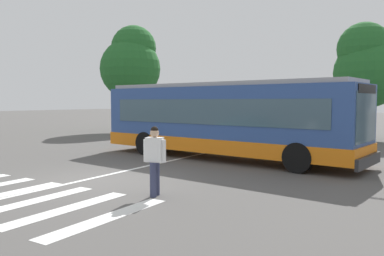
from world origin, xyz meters
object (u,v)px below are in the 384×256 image
object	(u,v)px
parked_car_white	(340,129)
background_tree_right	(368,66)
pedestrian_crossing_street	(155,157)
background_tree_left	(131,63)
parked_car_charcoal	(292,127)
city_transit_bus	(224,120)
parked_car_champagne	(249,126)

from	to	relation	value
parked_car_white	background_tree_right	xyz separation A→B (m)	(0.99, 2.55, 3.71)
background_tree_right	pedestrian_crossing_street	bearing A→B (deg)	-96.91
pedestrian_crossing_street	background_tree_left	bearing A→B (deg)	132.13
parked_car_charcoal	background_tree_left	size ratio (longest dim) A/B	0.56
city_transit_bus	background_tree_left	xyz separation A→B (m)	(-12.52, 8.94, 3.67)
background_tree_right	background_tree_left	bearing A→B (deg)	-170.08
parked_car_white	city_transit_bus	bearing A→B (deg)	-106.33
parked_car_white	background_tree_right	world-z (taller)	background_tree_right
parked_car_charcoal	background_tree_right	distance (m)	5.97
parked_car_white	background_tree_left	size ratio (longest dim) A/B	0.56
parked_car_champagne	parked_car_charcoal	xyz separation A→B (m)	(2.69, 0.21, 0.00)
city_transit_bus	parked_car_champagne	bearing A→B (deg)	107.16
city_transit_bus	parked_car_white	bearing A→B (deg)	73.67
background_tree_left	pedestrian_crossing_street	bearing A→B (deg)	-47.87
pedestrian_crossing_street	background_tree_right	distance (m)	18.77
parked_car_white	parked_car_champagne	bearing A→B (deg)	-174.13
parked_car_champagne	parked_car_charcoal	size ratio (longest dim) A/B	1.00
parked_car_champagne	pedestrian_crossing_street	bearing A→B (deg)	-74.73
city_transit_bus	background_tree_left	world-z (taller)	background_tree_left
parked_car_champagne	parked_car_white	distance (m)	5.41
parked_car_champagne	background_tree_right	world-z (taller)	background_tree_right
parked_car_charcoal	city_transit_bus	bearing A→B (deg)	-90.11
parked_car_white	parked_car_charcoal	bearing A→B (deg)	-172.69
background_tree_right	parked_car_champagne	bearing A→B (deg)	-154.00
parked_car_champagne	city_transit_bus	bearing A→B (deg)	-72.84
pedestrian_crossing_street	background_tree_left	distance (m)	21.29
parked_car_white	background_tree_right	size ratio (longest dim) A/B	0.64
pedestrian_crossing_street	background_tree_right	bearing A→B (deg)	83.09
city_transit_bus	background_tree_right	distance (m)	12.67
city_transit_bus	parked_car_white	distance (m)	9.64
background_tree_left	parked_car_charcoal	bearing A→B (deg)	-0.29
city_transit_bus	parked_car_white	world-z (taller)	city_transit_bus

